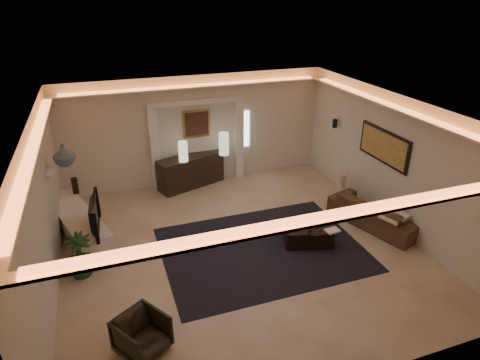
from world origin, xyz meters
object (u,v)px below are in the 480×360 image
object	(u,v)px
coffee_table	(308,236)
sofa	(375,213)
console	(191,172)
armchair	(142,335)

from	to	relation	value
coffee_table	sofa	bearing A→B (deg)	23.81
console	coffee_table	world-z (taller)	console
armchair	console	bearing A→B (deg)	36.71
console	coffee_table	xyz separation A→B (m)	(1.65, -3.59, -0.20)
armchair	sofa	bearing A→B (deg)	-13.45
console	sofa	bearing A→B (deg)	-63.75
console	coffee_table	distance (m)	3.95
sofa	armchair	bearing A→B (deg)	90.77
coffee_table	armchair	xyz separation A→B (m)	(-3.61, -1.70, 0.10)
sofa	coffee_table	xyz separation A→B (m)	(-1.77, -0.20, -0.10)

